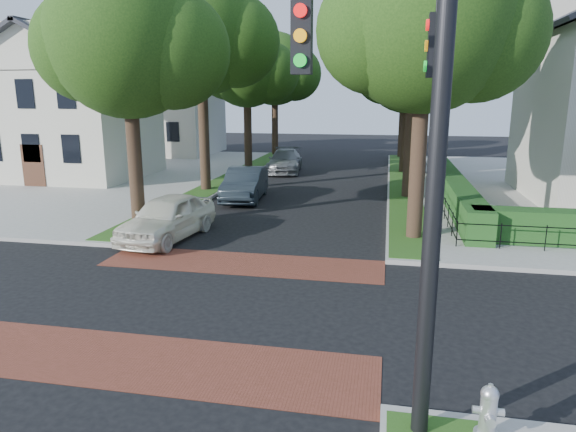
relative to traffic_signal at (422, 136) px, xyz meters
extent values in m
plane|color=black|center=(-4.89, 4.41, -4.71)|extent=(120.00, 120.00, 0.00)
cube|color=gray|center=(-24.39, 23.41, -4.63)|extent=(30.00, 30.00, 0.15)
cube|color=brown|center=(-4.89, 7.61, -4.70)|extent=(9.00, 2.20, 0.01)
cube|color=brown|center=(-4.89, 1.21, -4.70)|extent=(9.00, 2.20, 0.01)
cube|color=#1E4614|center=(0.51, 23.51, -4.55)|extent=(1.60, 29.80, 0.02)
cube|color=#1E4614|center=(-10.29, 23.51, -4.55)|extent=(1.60, 29.80, 0.02)
cylinder|color=black|center=(0.61, 11.41, -0.88)|extent=(0.56, 0.56, 7.35)
sphere|color=#1A380F|center=(0.61, 11.41, 3.00)|extent=(6.20, 6.20, 6.20)
sphere|color=#1A380F|center=(2.32, 11.71, 2.60)|extent=(4.65, 4.65, 4.65)
sphere|color=#1A380F|center=(-0.94, 11.21, 2.70)|extent=(4.34, 4.34, 4.34)
sphere|color=#1A380F|center=(0.71, 12.96, 3.50)|extent=(4.03, 4.03, 4.03)
cylinder|color=black|center=(0.61, 19.41, -0.71)|extent=(0.56, 0.56, 7.70)
sphere|color=#1A380F|center=(0.61, 19.41, 3.36)|extent=(6.60, 6.60, 6.60)
sphere|color=#1A380F|center=(2.43, 19.71, 2.96)|extent=(4.95, 4.95, 4.95)
sphere|color=#1A380F|center=(-1.04, 19.21, 3.06)|extent=(4.62, 4.62, 4.62)
sphere|color=#1A380F|center=(0.71, 21.06, 3.86)|extent=(4.29, 4.29, 4.29)
cylinder|color=black|center=(0.61, 28.41, -1.23)|extent=(0.56, 0.56, 6.65)
sphere|color=#1A380F|center=(0.61, 28.41, 2.28)|extent=(5.80, 5.80, 5.80)
sphere|color=#1A380F|center=(2.21, 28.71, 1.88)|extent=(4.35, 4.35, 4.35)
sphere|color=#1A380F|center=(-0.84, 28.21, 1.98)|extent=(4.06, 4.06, 4.06)
sphere|color=#1A380F|center=(0.71, 29.86, 2.78)|extent=(3.77, 3.77, 3.77)
cylinder|color=black|center=(0.61, 37.41, -1.06)|extent=(0.56, 0.56, 7.00)
sphere|color=#1A380F|center=(0.61, 37.41, 2.64)|extent=(6.00, 6.00, 6.00)
sphere|color=#1A380F|center=(2.26, 37.71, 2.24)|extent=(4.50, 4.50, 4.50)
sphere|color=#1A380F|center=(-0.89, 37.21, 2.34)|extent=(4.20, 4.20, 4.20)
sphere|color=#1A380F|center=(0.71, 38.91, 3.14)|extent=(3.90, 3.90, 3.90)
cylinder|color=black|center=(-10.39, 11.41, -1.06)|extent=(0.56, 0.56, 7.00)
sphere|color=#1A380F|center=(-10.39, 11.41, 2.64)|extent=(6.00, 6.00, 6.00)
sphere|color=#1A380F|center=(-8.74, 11.71, 2.24)|extent=(4.50, 4.50, 4.50)
sphere|color=#1A380F|center=(-11.89, 11.21, 2.34)|extent=(4.20, 4.20, 4.20)
sphere|color=#1A380F|center=(-10.29, 12.91, 3.14)|extent=(3.90, 3.90, 3.90)
cylinder|color=black|center=(-10.39, 19.41, -0.53)|extent=(0.56, 0.56, 8.05)
sphere|color=#1A380F|center=(-10.39, 19.41, 3.72)|extent=(6.40, 6.40, 6.40)
sphere|color=#1A380F|center=(-8.63, 19.71, 3.32)|extent=(4.80, 4.80, 4.80)
sphere|color=#1A380F|center=(-11.99, 19.21, 3.42)|extent=(4.48, 4.48, 4.48)
sphere|color=#1A380F|center=(-10.29, 21.01, 4.22)|extent=(4.16, 4.16, 4.16)
cylinder|color=black|center=(-10.39, 28.41, -1.13)|extent=(0.56, 0.56, 6.86)
sphere|color=#1A380F|center=(-10.39, 28.41, 2.50)|extent=(5.60, 5.60, 5.60)
sphere|color=#1A380F|center=(-8.85, 28.71, 2.10)|extent=(4.20, 4.20, 4.20)
sphere|color=#1A380F|center=(-11.79, 28.21, 2.20)|extent=(3.92, 3.92, 3.92)
sphere|color=#1A380F|center=(-10.29, 29.81, 3.00)|extent=(3.64, 3.64, 3.64)
cylinder|color=black|center=(-10.39, 37.41, -0.99)|extent=(0.56, 0.56, 7.14)
sphere|color=#1A380F|center=(-10.39, 37.41, 2.79)|extent=(6.20, 6.20, 6.20)
sphere|color=#1A380F|center=(-8.68, 37.71, 2.39)|extent=(4.65, 4.65, 4.65)
sphere|color=#1A380F|center=(-11.94, 37.21, 2.49)|extent=(4.34, 4.34, 4.34)
sphere|color=#1A380F|center=(-10.29, 38.96, 3.29)|extent=(4.03, 4.03, 4.03)
cube|color=#204718|center=(2.81, 19.41, -3.96)|extent=(1.00, 18.00, 1.20)
cube|color=beige|center=(-20.39, 22.41, -1.31)|extent=(9.00, 8.00, 6.50)
cube|color=brown|center=(-17.69, 20.81, 3.76)|extent=(0.80, 0.80, 3.64)
cube|color=beige|center=(-20.39, 36.41, -1.31)|extent=(9.00, 8.00, 6.50)
cube|color=brown|center=(-17.69, 34.81, 3.76)|extent=(0.80, 0.80, 3.64)
cylinder|color=black|center=(0.21, -0.19, -0.56)|extent=(0.26, 0.26, 8.00)
cube|color=black|center=(-1.69, -0.19, 1.34)|extent=(0.28, 0.22, 1.00)
cylinder|color=red|center=(-1.69, -0.32, 1.66)|extent=(0.18, 0.05, 0.18)
cylinder|color=orange|center=(-1.69, -0.32, 1.34)|extent=(0.18, 0.05, 0.18)
cylinder|color=#0CB226|center=(-1.69, -0.32, 1.02)|extent=(0.18, 0.05, 0.18)
cube|color=black|center=(0.21, 1.51, 1.34)|extent=(0.22, 0.28, 1.00)
cylinder|color=red|center=(0.08, 1.51, 1.66)|extent=(0.05, 0.18, 0.18)
cylinder|color=orange|center=(0.08, 1.51, 1.34)|extent=(0.05, 0.18, 0.18)
cylinder|color=#0CB226|center=(0.08, 1.51, 1.02)|extent=(0.05, 0.18, 0.18)
imported|color=silver|center=(-8.44, 9.90, -3.88)|extent=(2.57, 5.09, 1.66)
imported|color=#1C252B|center=(-7.60, 17.58, -3.88)|extent=(2.23, 5.18, 1.66)
imported|color=gray|center=(-7.52, 27.63, -3.93)|extent=(2.75, 5.59, 1.56)
cylinder|color=#BBBBBD|center=(1.21, -0.19, -4.14)|extent=(0.33, 0.33, 0.63)
sphere|color=#BBBBBD|center=(1.21, -0.19, -3.81)|extent=(0.27, 0.27, 0.27)
cylinder|color=#BBBBBD|center=(1.21, -0.19, -3.68)|extent=(0.10, 0.10, 0.08)
cylinder|color=#BBBBBD|center=(1.37, -0.19, -4.09)|extent=(0.16, 0.16, 0.11)
cylinder|color=#BBBBBD|center=(1.04, -0.19, -4.09)|extent=(0.16, 0.16, 0.11)
cylinder|color=#BBBBBD|center=(1.21, -0.36, -4.14)|extent=(0.20, 0.20, 0.16)
camera|label=1|loc=(-0.45, -7.50, 0.56)|focal=32.00mm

